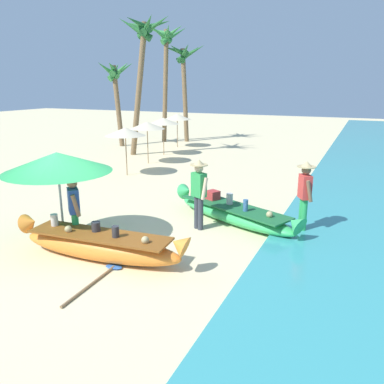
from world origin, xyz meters
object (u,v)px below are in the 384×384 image
Objects in this scene: patio_umbrella_large at (57,162)px; palm_tree_tall_inland at (184,62)px; person_vendor_hatted at (199,190)px; palm_tree_far_behind at (115,78)px; boat_green_midground at (233,213)px; palm_tree_leaning_seaward at (144,43)px; person_tourist_customer at (74,209)px; palm_tree_mid_cluster at (166,49)px; paddle at (99,278)px; person_vendor_assistant at (305,192)px; boat_orange_foreground at (100,245)px.

patio_umbrella_large is 17.17m from palm_tree_tall_inland.
patio_umbrella_large is (-2.46, -2.12, 0.87)m from person_vendor_hatted.
boat_green_midground is at bearing -43.48° from palm_tree_far_behind.
patio_umbrella_large is 0.35× the size of palm_tree_leaning_seaward.
palm_tree_far_behind reaches higher than boat_green_midground.
palm_tree_mid_cluster is (-5.94, 15.68, 4.68)m from person_tourist_customer.
boat_green_midground is 0.68× the size of palm_tree_tall_inland.
paddle is at bearing -69.54° from palm_tree_tall_inland.
boat_green_midground is at bearing 43.38° from patio_umbrella_large.
patio_umbrella_large is at bearing -73.99° from palm_tree_tall_inland.
person_vendor_assistant is 5.76m from patio_umbrella_large.
boat_green_midground is 11.79m from palm_tree_leaning_seaward.
boat_green_midground is 1.71× the size of patio_umbrella_large.
palm_tree_mid_cluster is 3.70m from palm_tree_far_behind.
person_vendor_hatted is at bearing -63.25° from palm_tree_tall_inland.
palm_tree_leaning_seaward is 14.25m from paddle.
person_vendor_assistant is at bearing -0.33° from boat_green_midground.
boat_green_midground is 0.82× the size of palm_tree_far_behind.
paddle is (-1.29, -4.03, -0.23)m from boat_green_midground.
boat_orange_foreground is at bearing -56.66° from palm_tree_far_behind.
patio_umbrella_large is at bearing 164.74° from boat_orange_foreground.
palm_tree_mid_cluster is at bearing 113.11° from boat_orange_foreground.
boat_orange_foreground is 2.07m from patio_umbrella_large.
boat_green_midground is at bearing 47.84° from person_tourist_customer.
boat_green_midground is 1.29m from person_vendor_hatted.
palm_tree_leaning_seaward reaches higher than person_vendor_hatted.
person_vendor_hatted is at bearing -59.40° from palm_tree_mid_cluster.
palm_tree_tall_inland reaches higher than boat_orange_foreground.
person_tourist_customer is 12.50m from palm_tree_leaning_seaward.
person_vendor_assistant is 0.76× the size of patio_umbrella_large.
person_tourist_customer reaches higher than boat_orange_foreground.
boat_green_midground is 16.26m from palm_tree_mid_cluster.
palm_tree_leaning_seaward is at bearing 111.12° from patio_umbrella_large.
person_tourist_customer is 0.23× the size of palm_tree_mid_cluster.
palm_tree_tall_inland is at bearing 107.29° from person_tourist_customer.
palm_tree_tall_inland is (-7.12, 14.13, 3.82)m from person_vendor_hatted.
palm_tree_tall_inland is at bearing 120.24° from boat_green_midground.
palm_tree_tall_inland is at bearing 49.82° from palm_tree_far_behind.
palm_tree_mid_cluster is 4.19× the size of paddle.
person_vendor_assistant is at bearing 52.52° from paddle.
palm_tree_mid_cluster is at bearing 54.46° from palm_tree_far_behind.
boat_orange_foreground is 0.95m from paddle.
palm_tree_mid_cluster reaches higher than boat_green_midground.
palm_tree_mid_cluster is at bearing -144.71° from palm_tree_tall_inland.
person_vendor_hatted is 3.36m from patio_umbrella_large.
person_tourist_customer is 1.08m from patio_umbrella_large.
boat_orange_foreground is 0.81× the size of palm_tree_far_behind.
palm_tree_leaning_seaward is at bearing 133.02° from boat_green_midground.
paddle is at bearing -31.21° from patio_umbrella_large.
palm_tree_far_behind reaches higher than person_tourist_customer.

